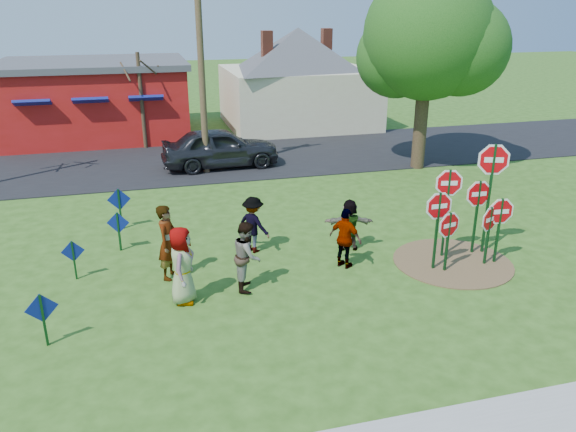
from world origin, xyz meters
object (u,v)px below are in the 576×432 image
object	(u,v)px
utility_pole	(201,64)
leafy_tree	(430,42)
stop_sign_a	(449,229)
stop_sign_c	(492,174)
person_b	(168,242)
person_a	(182,265)
suv	(220,147)
stop_sign_b	(448,191)
stop_sign_d	(478,199)

from	to	relation	value
utility_pole	leafy_tree	size ratio (longest dim) A/B	1.04
stop_sign_a	stop_sign_c	xyz separation A→B (m)	(1.63, 0.80, 1.14)
stop_sign_c	utility_pole	distance (m)	12.17
stop_sign_a	person_b	distance (m)	7.18
person_a	suv	world-z (taller)	person_a
stop_sign_b	person_b	world-z (taller)	stop_sign_b
utility_pole	stop_sign_b	bearing A→B (deg)	-62.17
stop_sign_a	leafy_tree	distance (m)	10.94
suv	leafy_tree	distance (m)	9.60
suv	stop_sign_d	bearing A→B (deg)	-154.89
suv	person_a	bearing A→B (deg)	164.86
stop_sign_d	suv	size ratio (longest dim) A/B	0.46
stop_sign_d	utility_pole	xyz separation A→B (m)	(-6.23, 10.02, 2.82)
stop_sign_d	utility_pole	bearing A→B (deg)	124.51
stop_sign_c	stop_sign_d	bearing A→B (deg)	-169.44
utility_pole	stop_sign_d	bearing A→B (deg)	-58.12
stop_sign_c	stop_sign_d	size ratio (longest dim) A/B	1.45
stop_sign_d	person_b	size ratio (longest dim) A/B	1.15
stop_sign_b	stop_sign_d	xyz separation A→B (m)	(0.95, -0.01, -0.31)
stop_sign_a	utility_pole	distance (m)	12.34
stop_sign_d	person_a	xyz separation A→B (m)	(-8.12, -0.70, -0.66)
utility_pole	leafy_tree	world-z (taller)	utility_pole
stop_sign_d	person_b	distance (m)	8.40
stop_sign_c	leafy_tree	bearing A→B (deg)	92.20
person_a	stop_sign_c	bearing A→B (deg)	-69.63
stop_sign_c	utility_pole	xyz separation A→B (m)	(-6.52, 10.06, 2.10)
stop_sign_b	leafy_tree	world-z (taller)	leafy_tree
stop_sign_a	utility_pole	bearing A→B (deg)	100.11
stop_sign_c	person_b	size ratio (longest dim) A/B	1.67
stop_sign_b	person_a	size ratio (longest dim) A/B	1.40
stop_sign_d	suv	distance (m)	12.04
person_a	person_b	bearing A→B (deg)	25.57
stop_sign_a	leafy_tree	world-z (taller)	leafy_tree
stop_sign_c	person_a	distance (m)	8.55
person_b	person_a	bearing A→B (deg)	-144.45
person_b	stop_sign_c	bearing A→B (deg)	-68.81
leafy_tree	stop_sign_c	bearing A→B (deg)	-106.18
person_a	stop_sign_d	bearing A→B (deg)	-69.19
stop_sign_d	utility_pole	distance (m)	12.13
person_a	suv	distance (m)	11.65
stop_sign_d	person_b	xyz separation A→B (m)	(-8.35, 0.67, -0.62)
stop_sign_c	person_a	xyz separation A→B (m)	(-8.41, -0.66, -1.38)
person_b	leafy_tree	world-z (taller)	leafy_tree
stop_sign_a	leafy_tree	size ratio (longest dim) A/B	0.22
leafy_tree	person_b	bearing A→B (deg)	-144.92
stop_sign_a	suv	distance (m)	12.25
stop_sign_d	stop_sign_a	bearing A→B (deg)	-145.17
stop_sign_b	utility_pole	size ratio (longest dim) A/B	0.32
stop_sign_c	suv	distance (m)	12.27
person_b	utility_pole	distance (m)	10.18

